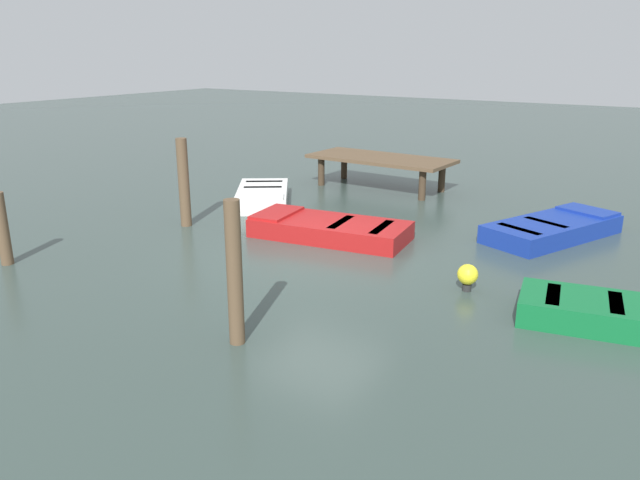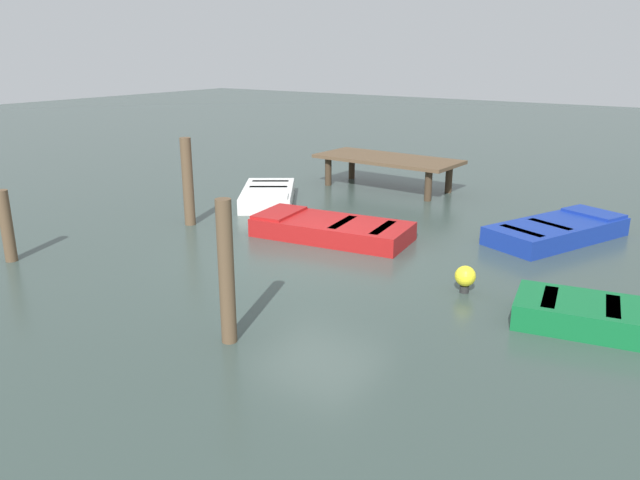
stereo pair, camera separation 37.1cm
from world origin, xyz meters
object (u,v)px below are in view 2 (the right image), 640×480
mooring_piling_near_right (188,182)px  rowboat_red (331,228)px  mooring_piling_near_left (7,226)px  marker_buoy (465,277)px  rowboat_blue (557,230)px  dock_segment (387,161)px  mooring_piling_mid_left (226,273)px  rowboat_green (632,321)px  rowboat_white (268,195)px

mooring_piling_near_right → rowboat_red: bearing=16.3°
mooring_piling_near_left → marker_buoy: mooring_piling_near_left is taller
rowboat_blue → marker_buoy: marker_buoy is taller
dock_segment → mooring_piling_near_right: 6.46m
rowboat_red → mooring_piling_near_right: 3.61m
mooring_piling_near_left → marker_buoy: 8.79m
rowboat_red → mooring_piling_mid_left: mooring_piling_mid_left is taller
rowboat_red → rowboat_green: bearing=158.5°
dock_segment → rowboat_red: 5.37m
rowboat_blue → mooring_piling_mid_left: (-2.59, -7.78, 0.84)m
rowboat_white → mooring_piling_near_left: size_ratio=2.12×
mooring_piling_mid_left → mooring_piling_near_right: bearing=140.6°
dock_segment → rowboat_blue: dock_segment is taller
rowboat_white → dock_segment: bearing=117.2°
rowboat_red → dock_segment: bearing=-82.6°
dock_segment → mooring_piling_near_right: size_ratio=2.09×
rowboat_white → mooring_piling_near_right: size_ratio=1.47×
rowboat_white → mooring_piling_mid_left: mooring_piling_mid_left is taller
rowboat_white → marker_buoy: size_ratio=6.34×
rowboat_green → rowboat_red: same height
mooring_piling_near_right → dock_segment: bearing=72.0°
dock_segment → rowboat_blue: bearing=-21.3°
mooring_piling_near_right → marker_buoy: 7.12m
rowboat_red → rowboat_blue: (4.19, 2.70, 0.00)m
mooring_piling_mid_left → rowboat_blue: bearing=71.6°
rowboat_green → marker_buoy: size_ratio=7.06×
rowboat_blue → marker_buoy: (-0.51, -4.09, 0.07)m
rowboat_blue → marker_buoy: 4.12m
rowboat_green → dock_segment: bearing=128.5°
dock_segment → rowboat_green: 10.24m
rowboat_green → mooring_piling_mid_left: (-4.72, -3.52, 0.84)m
mooring_piling_mid_left → rowboat_green: bearing=36.7°
mooring_piling_near_right → mooring_piling_mid_left: mooring_piling_mid_left is taller
rowboat_red → mooring_piling_near_right: size_ratio=1.74×
dock_segment → rowboat_green: (7.71, -6.71, -0.61)m
mooring_piling_near_left → rowboat_red: bearing=48.2°
rowboat_red → marker_buoy: 3.94m
mooring_piling_near_right → mooring_piling_mid_left: size_ratio=0.98×
mooring_piling_near_left → mooring_piling_mid_left: size_ratio=0.68×
mooring_piling_mid_left → marker_buoy: 4.31m
rowboat_blue → mooring_piling_near_right: mooring_piling_near_right is taller
dock_segment → mooring_piling_mid_left: (2.99, -10.23, 0.22)m
rowboat_green → mooring_piling_near_left: bearing=-173.2°
rowboat_white → marker_buoy: bearing=31.0°
rowboat_green → rowboat_red: 6.52m
dock_segment → marker_buoy: size_ratio=9.03×
rowboat_white → mooring_piling_near_left: bearing=-44.4°
rowboat_green → mooring_piling_mid_left: size_ratio=1.61×
marker_buoy → dock_segment: bearing=127.8°
rowboat_white → marker_buoy: 7.58m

